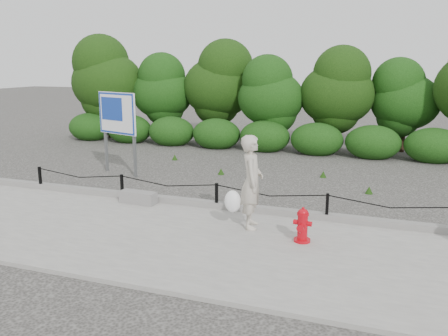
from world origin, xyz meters
TOP-DOWN VIEW (x-y plane):
  - ground at (0.00, 0.00)m, footprint 90.00×90.00m
  - sidewalk at (0.00, -2.00)m, footprint 14.00×4.00m
  - curb at (0.00, 0.05)m, footprint 14.00×0.22m
  - chain_barrier at (0.00, 0.00)m, footprint 10.06×0.06m
  - treeline at (0.40, 8.92)m, footprint 20.56×3.59m
  - fire_hydrant at (2.24, -1.37)m, footprint 0.35×0.36m
  - pedestrian at (1.09, -0.93)m, footprint 0.83×0.78m
  - concrete_block at (-1.91, -0.25)m, footprint 0.90×0.35m
  - advertising_sign at (-4.13, 2.46)m, footprint 1.51×0.55m

SIDE VIEW (x-z plane):
  - ground at x=0.00m, z-range 0.00..0.00m
  - sidewalk at x=0.00m, z-range 0.00..0.08m
  - curb at x=0.00m, z-range 0.08..0.22m
  - concrete_block at x=-1.91m, z-range 0.08..0.37m
  - fire_hydrant at x=2.24m, z-range 0.06..0.73m
  - chain_barrier at x=0.00m, z-range 0.16..0.76m
  - pedestrian at x=1.09m, z-range 0.05..1.95m
  - advertising_sign at x=-4.13m, z-range 0.51..3.01m
  - treeline at x=0.40m, z-range 0.22..4.73m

